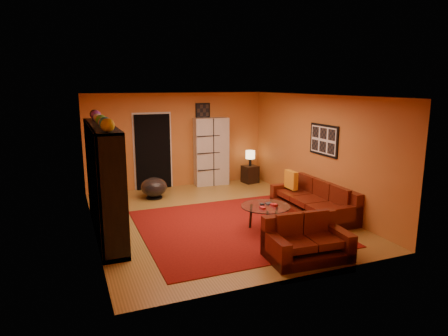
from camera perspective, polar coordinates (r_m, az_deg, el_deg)
name	(u,v)px	position (r m, az deg, el deg)	size (l,w,h in m)	color
floor	(216,218)	(8.69, -1.16, -7.10)	(6.00, 6.00, 0.00)	olive
ceiling	(215,96)	(8.22, -1.23, 10.31)	(6.00, 6.00, 0.00)	white
wall_back	(177,140)	(11.17, -6.69, 3.97)	(6.00, 6.00, 0.00)	#BB6729
wall_front	(291,195)	(5.72, 9.58, -3.77)	(6.00, 6.00, 0.00)	#BB6729
wall_left	(91,168)	(7.84, -18.53, 0.04)	(6.00, 6.00, 0.00)	#BB6729
wall_right	(316,151)	(9.52, 13.02, 2.36)	(6.00, 6.00, 0.00)	#BB6729
rug	(233,227)	(8.11, 1.29, -8.47)	(3.60, 3.60, 0.01)	#610D0B
doorway	(153,152)	(11.02, -10.11, 2.27)	(0.95, 0.10, 2.04)	black
wall_art_right	(324,140)	(9.22, 14.07, 3.89)	(0.03, 1.00, 0.70)	black
wall_art_back	(203,112)	(11.30, -3.05, 7.94)	(0.42, 0.03, 0.52)	black
entertainment_unit	(104,180)	(7.91, -16.79, -1.61)	(0.45, 3.00, 2.10)	black
tv	(107,184)	(7.84, -16.34, -2.16)	(0.12, 0.93, 0.53)	black
sofa	(315,201)	(9.08, 12.93, -4.68)	(0.93, 2.23, 0.85)	#481209
loveseat	(305,241)	(6.85, 11.55, -10.13)	(1.39, 0.89, 0.85)	#481209
throw_pillow	(291,180)	(9.48, 9.56, -1.67)	(0.12, 0.42, 0.42)	orange
coffee_table	(266,208)	(7.90, 5.95, -5.73)	(0.97, 0.97, 0.48)	silver
storage_cabinet	(211,152)	(11.32, -1.86, 2.36)	(0.95, 0.42, 1.91)	beige
bowl_chair	(154,187)	(10.19, -9.97, -2.73)	(0.65, 0.65, 0.53)	black
side_table	(250,174)	(11.67, 3.74, -0.89)	(0.40, 0.40, 0.50)	black
table_lamp	(250,155)	(11.56, 3.77, 1.84)	(0.27, 0.27, 0.45)	black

